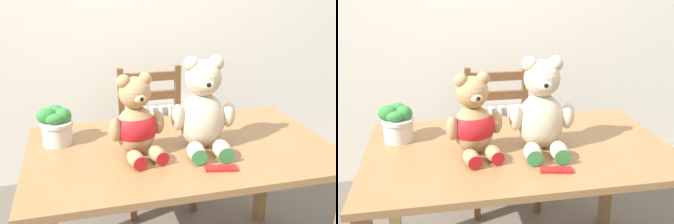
% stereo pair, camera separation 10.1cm
% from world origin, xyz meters
% --- Properties ---
extents(wall_back, '(8.00, 0.04, 2.60)m').
position_xyz_m(wall_back, '(0.00, 1.64, 1.30)').
color(wall_back, silver).
rests_on(wall_back, ground_plane).
extents(radiator, '(0.58, 0.10, 0.55)m').
position_xyz_m(radiator, '(0.22, 1.57, 0.24)').
color(radiator, silver).
rests_on(radiator, ground_plane).
extents(dining_table, '(1.38, 0.82, 0.75)m').
position_xyz_m(dining_table, '(0.00, 0.41, 0.65)').
color(dining_table, olive).
rests_on(dining_table, ground_plane).
extents(wooden_chair_behind, '(0.44, 0.45, 0.91)m').
position_xyz_m(wooden_chair_behind, '(0.05, 1.22, 0.46)').
color(wooden_chair_behind, brown).
rests_on(wooden_chair_behind, ground_plane).
extents(teddy_bear_left, '(0.25, 0.28, 0.36)m').
position_xyz_m(teddy_bear_left, '(-0.21, 0.38, 0.89)').
color(teddy_bear_left, tan).
rests_on(teddy_bear_left, dining_table).
extents(teddy_bear_right, '(0.29, 0.30, 0.42)m').
position_xyz_m(teddy_bear_right, '(0.09, 0.38, 0.93)').
color(teddy_bear_right, beige).
rests_on(teddy_bear_right, dining_table).
extents(potted_plant, '(0.16, 0.17, 0.18)m').
position_xyz_m(potted_plant, '(-0.55, 0.59, 0.84)').
color(potted_plant, beige).
rests_on(potted_plant, dining_table).
extents(chocolate_bar, '(0.13, 0.07, 0.01)m').
position_xyz_m(chocolate_bar, '(0.09, 0.15, 0.76)').
color(chocolate_bar, red).
rests_on(chocolate_bar, dining_table).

